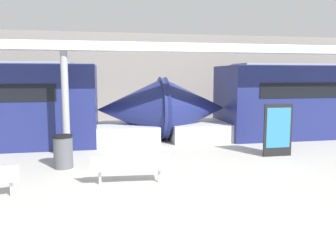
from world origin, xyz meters
name	(u,v)px	position (x,y,z in m)	size (l,w,h in m)	color
ground_plane	(190,201)	(0.00, 0.00, 0.00)	(60.00, 60.00, 0.00)	#B2AFA8
station_wall	(137,79)	(0.00, 11.73, 2.50)	(56.00, 0.20, 5.00)	gray
train_left	(325,102)	(8.13, 6.80, 1.50)	(15.16, 2.93, 3.20)	navy
bench_near	(130,166)	(-1.18, 1.33, 0.46)	(1.87, 0.57, 0.75)	silver
trash_bin	(63,151)	(-2.98, 3.17, 0.49)	(0.57, 0.57, 0.97)	#4C4F54
poster_board	(278,130)	(3.87, 3.29, 0.89)	(1.00, 0.07, 1.76)	black
support_column_near	(65,105)	(-3.01, 4.33, 1.74)	(0.23, 0.23, 3.47)	gray
canopy_beam	(63,46)	(-3.01, 4.33, 3.61)	(28.00, 0.60, 0.28)	silver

